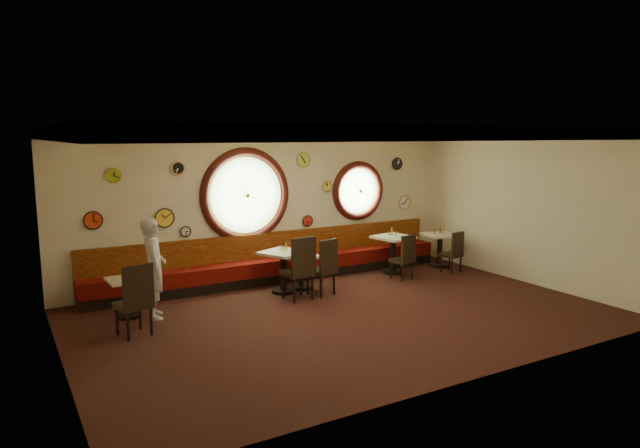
% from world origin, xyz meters
% --- Properties ---
extents(floor, '(9.00, 6.00, 0.00)m').
position_xyz_m(floor, '(0.00, 0.00, 0.00)').
color(floor, black).
rests_on(floor, ground).
extents(ceiling, '(9.00, 6.00, 0.02)m').
position_xyz_m(ceiling, '(0.00, 0.00, 3.20)').
color(ceiling, '#C88A38').
rests_on(ceiling, wall_back).
extents(wall_back, '(9.00, 0.02, 3.20)m').
position_xyz_m(wall_back, '(0.00, 3.00, 1.60)').
color(wall_back, beige).
rests_on(wall_back, floor).
extents(wall_front, '(9.00, 0.02, 3.20)m').
position_xyz_m(wall_front, '(0.00, -3.00, 1.60)').
color(wall_front, beige).
rests_on(wall_front, floor).
extents(wall_left, '(0.02, 6.00, 3.20)m').
position_xyz_m(wall_left, '(-4.50, 0.00, 1.60)').
color(wall_left, beige).
rests_on(wall_left, floor).
extents(wall_right, '(0.02, 6.00, 3.20)m').
position_xyz_m(wall_right, '(4.50, 0.00, 1.60)').
color(wall_right, beige).
rests_on(wall_right, floor).
extents(molding_back, '(9.00, 0.10, 0.18)m').
position_xyz_m(molding_back, '(0.00, 2.95, 3.11)').
color(molding_back, '#330D09').
rests_on(molding_back, wall_back).
extents(molding_front, '(9.00, 0.10, 0.18)m').
position_xyz_m(molding_front, '(0.00, -2.95, 3.11)').
color(molding_front, '#330D09').
rests_on(molding_front, wall_back).
extents(molding_left, '(0.10, 6.00, 0.18)m').
position_xyz_m(molding_left, '(-4.45, 0.00, 3.11)').
color(molding_left, '#330D09').
rests_on(molding_left, wall_back).
extents(molding_right, '(0.10, 6.00, 0.18)m').
position_xyz_m(molding_right, '(4.45, 0.00, 3.11)').
color(molding_right, '#330D09').
rests_on(molding_right, wall_back).
extents(banquette_base, '(8.00, 0.55, 0.20)m').
position_xyz_m(banquette_base, '(0.00, 2.72, 0.10)').
color(banquette_base, black).
rests_on(banquette_base, floor).
extents(banquette_seat, '(8.00, 0.55, 0.30)m').
position_xyz_m(banquette_seat, '(0.00, 2.72, 0.35)').
color(banquette_seat, '#5B0A07').
rests_on(banquette_seat, banquette_base).
extents(banquette_back, '(8.00, 0.10, 0.55)m').
position_xyz_m(banquette_back, '(0.00, 2.94, 0.75)').
color(banquette_back, '#5C0C07').
rests_on(banquette_back, wall_back).
extents(porthole_left_glass, '(1.66, 0.02, 1.66)m').
position_xyz_m(porthole_left_glass, '(-0.60, 3.00, 1.85)').
color(porthole_left_glass, '#8FC174').
rests_on(porthole_left_glass, wall_back).
extents(porthole_left_frame, '(1.98, 0.18, 1.98)m').
position_xyz_m(porthole_left_frame, '(-0.60, 2.98, 1.85)').
color(porthole_left_frame, '#330D09').
rests_on(porthole_left_frame, wall_back).
extents(porthole_left_ring, '(1.61, 0.03, 1.61)m').
position_xyz_m(porthole_left_ring, '(-0.60, 2.95, 1.85)').
color(porthole_left_ring, gold).
rests_on(porthole_left_ring, wall_back).
extents(porthole_right_glass, '(1.10, 0.02, 1.10)m').
position_xyz_m(porthole_right_glass, '(2.20, 3.00, 1.80)').
color(porthole_right_glass, '#8FC174').
rests_on(porthole_right_glass, wall_back).
extents(porthole_right_frame, '(1.38, 0.18, 1.38)m').
position_xyz_m(porthole_right_frame, '(2.20, 2.98, 1.80)').
color(porthole_right_frame, '#330D09').
rests_on(porthole_right_frame, wall_back).
extents(porthole_right_ring, '(1.09, 0.03, 1.09)m').
position_xyz_m(porthole_right_ring, '(2.20, 2.95, 1.80)').
color(porthole_right_ring, gold).
rests_on(porthole_right_ring, wall_back).
extents(wall_clock_0, '(0.26, 0.03, 0.26)m').
position_xyz_m(wall_clock_0, '(-3.20, 2.96, 2.35)').
color(wall_clock_0, '#95C026').
rests_on(wall_clock_0, wall_back).
extents(wall_clock_1, '(0.24, 0.03, 0.24)m').
position_xyz_m(wall_clock_1, '(-2.00, 2.96, 2.45)').
color(wall_clock_1, black).
rests_on(wall_clock_1, wall_back).
extents(wall_clock_2, '(0.24, 0.03, 0.24)m').
position_xyz_m(wall_clock_2, '(0.85, 2.96, 1.20)').
color(wall_clock_2, red).
rests_on(wall_clock_2, wall_back).
extents(wall_clock_3, '(0.28, 0.03, 0.28)m').
position_xyz_m(wall_clock_3, '(3.30, 2.96, 2.40)').
color(wall_clock_3, black).
rests_on(wall_clock_3, wall_back).
extents(wall_clock_4, '(0.30, 0.03, 0.30)m').
position_xyz_m(wall_clock_4, '(0.75, 2.96, 2.55)').
color(wall_clock_4, '#B4DB44').
rests_on(wall_clock_4, wall_back).
extents(wall_clock_5, '(0.36, 0.03, 0.36)m').
position_xyz_m(wall_clock_5, '(-2.30, 2.96, 1.50)').
color(wall_clock_5, yellow).
rests_on(wall_clock_5, wall_back).
extents(wall_clock_6, '(0.34, 0.03, 0.34)m').
position_xyz_m(wall_clock_6, '(3.55, 2.96, 1.45)').
color(wall_clock_6, white).
rests_on(wall_clock_6, wall_back).
extents(wall_clock_7, '(0.32, 0.03, 0.32)m').
position_xyz_m(wall_clock_7, '(-3.60, 2.96, 1.55)').
color(wall_clock_7, red).
rests_on(wall_clock_7, wall_back).
extents(wall_clock_8, '(0.20, 0.03, 0.20)m').
position_xyz_m(wall_clock_8, '(-1.90, 2.96, 1.20)').
color(wall_clock_8, silver).
rests_on(wall_clock_8, wall_back).
extents(wall_clock_9, '(0.22, 0.03, 0.22)m').
position_xyz_m(wall_clock_9, '(1.35, 2.96, 1.95)').
color(wall_clock_9, '#D8DD49').
rests_on(wall_clock_9, wall_back).
extents(table_a, '(0.65, 0.65, 0.68)m').
position_xyz_m(table_a, '(-3.28, 1.80, 0.43)').
color(table_a, black).
rests_on(table_a, floor).
extents(table_b, '(1.00, 1.00, 0.83)m').
position_xyz_m(table_b, '(-0.30, 1.86, 0.52)').
color(table_b, black).
rests_on(table_b, floor).
extents(table_c, '(0.73, 0.73, 0.71)m').
position_xyz_m(table_c, '(0.13, 1.91, 0.45)').
color(table_c, black).
rests_on(table_c, floor).
extents(table_d, '(0.89, 0.89, 0.85)m').
position_xyz_m(table_d, '(2.55, 2.06, 0.53)').
color(table_d, black).
rests_on(table_d, floor).
extents(table_e, '(0.84, 0.84, 0.78)m').
position_xyz_m(table_e, '(3.90, 2.03, 0.49)').
color(table_e, black).
rests_on(table_e, floor).
extents(chair_a, '(0.58, 0.58, 0.71)m').
position_xyz_m(chair_a, '(-3.37, 0.75, 0.66)').
color(chair_a, black).
rests_on(chair_a, floor).
extents(chair_b, '(0.54, 0.54, 0.76)m').
position_xyz_m(chair_b, '(-0.26, 1.20, 0.70)').
color(chair_b, black).
rests_on(chair_b, floor).
extents(chair_c, '(0.58, 0.58, 0.69)m').
position_xyz_m(chair_c, '(0.30, 1.27, 0.64)').
color(chair_c, black).
rests_on(chair_c, floor).
extents(chair_d, '(0.47, 0.47, 0.61)m').
position_xyz_m(chair_d, '(2.39, 1.43, 0.56)').
color(chair_d, black).
rests_on(chair_d, floor).
extents(chair_e, '(0.45, 0.45, 0.58)m').
position_xyz_m(chair_e, '(3.76, 1.39, 0.54)').
color(chair_e, black).
rests_on(chair_e, floor).
extents(condiment_a_salt, '(0.03, 0.03, 0.10)m').
position_xyz_m(condiment_a_salt, '(-3.32, 1.84, 0.73)').
color(condiment_a_salt, '#BDBDC1').
rests_on(condiment_a_salt, table_a).
extents(condiment_b_salt, '(0.04, 0.04, 0.11)m').
position_xyz_m(condiment_b_salt, '(-0.33, 1.90, 0.89)').
color(condiment_b_salt, silver).
rests_on(condiment_b_salt, table_b).
extents(condiment_c_salt, '(0.03, 0.03, 0.09)m').
position_xyz_m(condiment_c_salt, '(0.02, 2.00, 0.76)').
color(condiment_c_salt, silver).
rests_on(condiment_c_salt, table_c).
extents(condiment_d_salt, '(0.04, 0.04, 0.10)m').
position_xyz_m(condiment_d_salt, '(2.49, 2.14, 0.90)').
color(condiment_d_salt, silver).
rests_on(condiment_d_salt, table_d).
extents(condiment_a_pepper, '(0.04, 0.04, 0.10)m').
position_xyz_m(condiment_a_pepper, '(-3.27, 1.76, 0.74)').
color(condiment_a_pepper, silver).
rests_on(condiment_a_pepper, table_a).
extents(condiment_b_pepper, '(0.04, 0.04, 0.11)m').
position_xyz_m(condiment_b_pepper, '(-0.33, 1.79, 0.89)').
color(condiment_b_pepper, silver).
rests_on(condiment_b_pepper, table_b).
extents(condiment_c_pepper, '(0.04, 0.04, 0.11)m').
position_xyz_m(condiment_c_pepper, '(0.11, 1.93, 0.77)').
color(condiment_c_pepper, silver).
rests_on(condiment_c_pepper, table_c).
extents(condiment_d_pepper, '(0.03, 0.03, 0.10)m').
position_xyz_m(condiment_d_pepper, '(2.61, 2.04, 0.89)').
color(condiment_d_pepper, silver).
rests_on(condiment_d_pepper, table_d).
extents(condiment_a_bottle, '(0.04, 0.04, 0.14)m').
position_xyz_m(condiment_a_bottle, '(-3.15, 1.82, 0.76)').
color(condiment_a_bottle, gold).
rests_on(condiment_a_bottle, table_a).
extents(condiment_b_bottle, '(0.05, 0.05, 0.17)m').
position_xyz_m(condiment_b_bottle, '(-0.21, 1.89, 0.92)').
color(condiment_b_bottle, gold).
rests_on(condiment_b_bottle, table_b).
extents(condiment_c_bottle, '(0.05, 0.05, 0.16)m').
position_xyz_m(condiment_c_bottle, '(0.21, 2.01, 0.79)').
color(condiment_c_bottle, orange).
rests_on(condiment_c_bottle, table_c).
extents(condiment_d_bottle, '(0.05, 0.05, 0.17)m').
position_xyz_m(condiment_d_bottle, '(2.60, 2.19, 0.93)').
color(condiment_d_bottle, gold).
rests_on(condiment_d_bottle, table_d).
extents(condiment_e_salt, '(0.04, 0.04, 0.11)m').
position_xyz_m(condiment_e_salt, '(3.81, 2.11, 0.84)').
color(condiment_e_salt, silver).
rests_on(condiment_e_salt, table_e).
extents(condiment_e_pepper, '(0.04, 0.04, 0.11)m').
position_xyz_m(condiment_e_pepper, '(3.97, 2.01, 0.84)').
color(condiment_e_pepper, silver).
rests_on(condiment_e_pepper, table_e).
extents(condiment_e_bottle, '(0.04, 0.04, 0.14)m').
position_xyz_m(condiment_e_bottle, '(3.96, 2.09, 0.85)').
color(condiment_e_bottle, gold).
rests_on(condiment_e_bottle, table_e).
extents(waiter, '(0.51, 0.69, 1.72)m').
position_xyz_m(waiter, '(-2.88, 1.57, 0.86)').
color(waiter, silver).
rests_on(waiter, floor).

